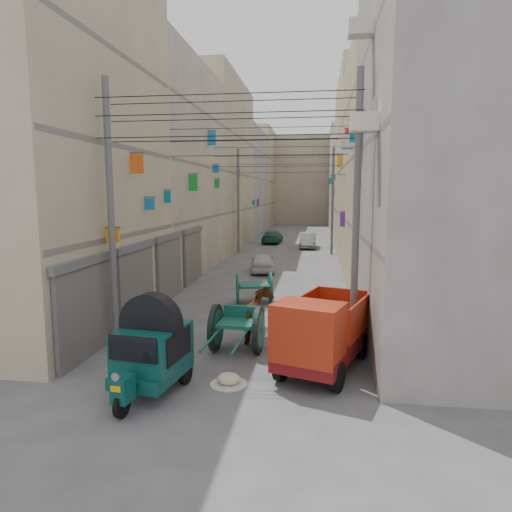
% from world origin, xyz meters
% --- Properties ---
extents(ground, '(140.00, 140.00, 0.00)m').
position_xyz_m(ground, '(0.00, 0.00, 0.00)').
color(ground, '#4C4C4F').
rests_on(ground, ground).
extents(building_row_left, '(8.00, 62.00, 14.00)m').
position_xyz_m(building_row_left, '(-8.00, 34.13, 6.46)').
color(building_row_left, '#BBAC8D').
rests_on(building_row_left, ground).
extents(building_row_right, '(8.00, 62.00, 14.00)m').
position_xyz_m(building_row_right, '(8.00, 34.13, 6.46)').
color(building_row_right, '#A19B96').
rests_on(building_row_right, ground).
extents(end_cap_building, '(22.00, 10.00, 13.00)m').
position_xyz_m(end_cap_building, '(0.00, 66.00, 6.50)').
color(end_cap_building, '#B0A38A').
rests_on(end_cap_building, ground).
extents(shutters_left, '(0.18, 14.40, 2.88)m').
position_xyz_m(shutters_left, '(-3.92, 10.38, 1.49)').
color(shutters_left, '#545459').
rests_on(shutters_left, ground).
extents(signboards, '(8.22, 40.52, 5.67)m').
position_xyz_m(signboards, '(-0.01, 21.66, 3.43)').
color(signboards, '#0E739B').
rests_on(signboards, ground).
extents(ac_units, '(0.70, 6.55, 3.35)m').
position_xyz_m(ac_units, '(3.65, 7.67, 7.43)').
color(ac_units, silver).
rests_on(ac_units, ground).
extents(utility_poles, '(7.40, 22.20, 8.00)m').
position_xyz_m(utility_poles, '(0.00, 17.00, 4.00)').
color(utility_poles, '#5A5A5D').
rests_on(utility_poles, ground).
extents(overhead_cables, '(7.40, 22.52, 1.12)m').
position_xyz_m(overhead_cables, '(0.00, 14.40, 6.77)').
color(overhead_cables, black).
rests_on(overhead_cables, ground).
extents(auto_rickshaw, '(1.71, 2.64, 1.81)m').
position_xyz_m(auto_rickshaw, '(-1.26, 2.88, 1.07)').
color(auto_rickshaw, black).
rests_on(auto_rickshaw, ground).
extents(tonga_cart, '(1.52, 3.12, 1.39)m').
position_xyz_m(tonga_cart, '(0.23, 5.86, 0.72)').
color(tonga_cart, black).
rests_on(tonga_cart, ground).
extents(mini_truck, '(2.74, 4.01, 2.07)m').
position_xyz_m(mini_truck, '(2.64, 4.44, 0.99)').
color(mini_truck, black).
rests_on(mini_truck, ground).
extents(second_cart, '(1.74, 1.61, 1.31)m').
position_xyz_m(second_cart, '(-0.11, 11.89, 0.70)').
color(second_cart, '#124F43').
rests_on(second_cart, ground).
extents(feed_sack, '(0.57, 0.46, 0.29)m').
position_xyz_m(feed_sack, '(0.44, 3.52, 0.14)').
color(feed_sack, beige).
rests_on(feed_sack, ground).
extents(horse, '(0.89, 1.94, 1.63)m').
position_xyz_m(horse, '(0.70, 7.00, 0.82)').
color(horse, brown).
rests_on(horse, ground).
extents(distant_car_white, '(1.82, 3.56, 1.16)m').
position_xyz_m(distant_car_white, '(-0.68, 19.51, 0.58)').
color(distant_car_white, silver).
rests_on(distant_car_white, ground).
extents(distant_car_grey, '(1.32, 3.77, 1.24)m').
position_xyz_m(distant_car_grey, '(1.72, 31.86, 0.62)').
color(distant_car_grey, slate).
rests_on(distant_car_grey, ground).
extents(distant_car_green, '(1.79, 4.10, 1.17)m').
position_xyz_m(distant_car_green, '(-1.66, 35.23, 0.59)').
color(distant_car_green, '#1F5B47').
rests_on(distant_car_green, ground).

